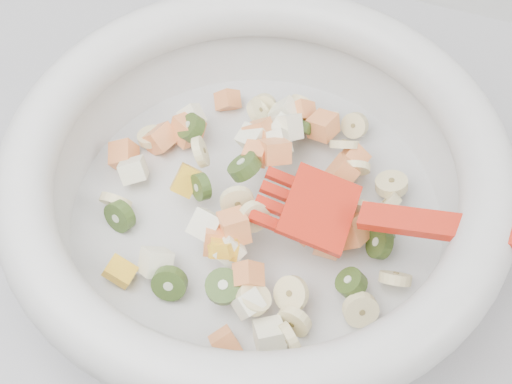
% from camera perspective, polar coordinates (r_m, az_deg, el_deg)
% --- Properties ---
extents(mixing_bowl, '(0.49, 0.40, 0.12)m').
position_cam_1_polar(mixing_bowl, '(0.57, 0.05, 0.73)').
color(mixing_bowl, '#BCBCB9').
rests_on(mixing_bowl, counter).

